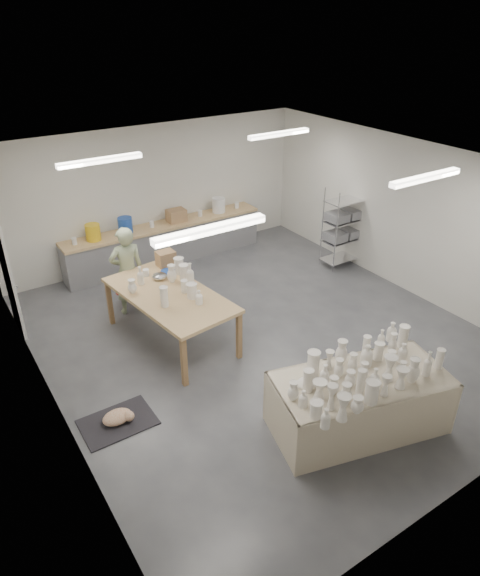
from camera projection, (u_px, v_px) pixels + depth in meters
room at (254, 228)px, 8.07m from camera, size 8.00×8.02×3.00m
back_counter at (165, 242)px, 11.50m from camera, size 4.60×0.60×1.24m
wire_shelf at (344, 226)px, 11.17m from camera, size 0.88×0.48×1.80m
drying_table at (359, 400)px, 6.89m from camera, size 2.54×1.69×1.20m
work_table at (170, 289)px, 8.67m from camera, size 1.53×2.59×1.30m
rug at (118, 422)px, 7.16m from camera, size 1.00×0.70×0.02m
cat at (119, 417)px, 7.11m from camera, size 0.45×0.34×0.18m
potter at (127, 271)px, 9.39m from camera, size 0.67×0.49×1.71m
red_stool at (125, 292)px, 9.86m from camera, size 0.43×0.43×0.33m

